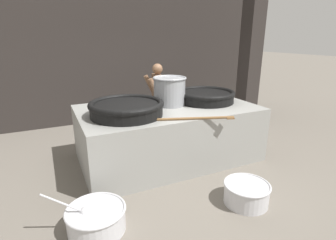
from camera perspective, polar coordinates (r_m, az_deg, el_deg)
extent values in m
plane|color=slate|center=(5.12, 0.00, -7.99)|extent=(60.00, 60.00, 0.00)
cube|color=#2D2826|center=(7.39, -10.16, 15.11)|extent=(9.08, 0.24, 3.85)
cube|color=#2D2826|center=(6.91, 17.60, 14.42)|extent=(0.40, 0.40, 3.85)
cube|color=gray|center=(4.93, 0.00, -2.76)|extent=(3.18, 1.83, 1.00)
cylinder|color=black|center=(4.28, -8.99, 2.22)|extent=(1.17, 1.17, 0.19)
torus|color=black|center=(4.26, -9.05, 3.47)|extent=(1.21, 1.21, 0.09)
cylinder|color=black|center=(5.21, 8.14, 4.93)|extent=(1.10, 1.10, 0.18)
torus|color=black|center=(5.19, 8.19, 5.90)|extent=(1.14, 1.14, 0.09)
cylinder|color=gray|center=(4.88, 0.33, 6.19)|extent=(0.58, 0.58, 0.50)
torus|color=gray|center=(4.83, 0.34, 9.12)|extent=(0.62, 0.62, 0.04)
cylinder|color=brown|center=(4.03, 3.80, 0.30)|extent=(1.46, 0.55, 0.04)
cube|color=brown|center=(4.21, 13.35, 0.46)|extent=(0.15, 0.13, 0.02)
cylinder|color=brown|center=(6.01, -2.00, 0.12)|extent=(0.12, 0.12, 0.82)
cylinder|color=brown|center=(6.17, -2.39, 0.60)|extent=(0.12, 0.12, 0.82)
cube|color=#334C72|center=(6.04, -2.21, 1.83)|extent=(0.23, 0.28, 0.53)
cube|color=brown|center=(5.92, -2.28, 6.94)|extent=(0.24, 0.52, 0.60)
cylinder|color=brown|center=(5.66, -2.70, 6.41)|extent=(0.34, 0.15, 0.56)
cylinder|color=brown|center=(6.14, -3.75, 7.28)|extent=(0.34, 0.15, 0.56)
sphere|color=brown|center=(5.85, -2.33, 11.06)|extent=(0.23, 0.23, 0.23)
cylinder|color=silver|center=(3.44, -15.30, -20.21)|extent=(0.68, 0.68, 0.28)
torus|color=silver|center=(3.36, -15.50, -18.31)|extent=(0.71, 0.71, 0.03)
cylinder|color=#6B9347|center=(3.40, -15.39, -19.37)|extent=(0.60, 0.60, 0.07)
sphere|color=silver|center=(3.37, -17.61, -18.59)|extent=(0.12, 0.12, 0.12)
cylinder|color=silver|center=(3.31, -21.88, -16.54)|extent=(0.46, 0.11, 0.33)
cylinder|color=silver|center=(3.92, 16.66, -15.12)|extent=(0.61, 0.61, 0.28)
torus|color=silver|center=(3.85, 16.85, -13.33)|extent=(0.64, 0.64, 0.03)
cylinder|color=orange|center=(3.89, 16.74, -14.32)|extent=(0.54, 0.54, 0.07)
cylinder|color=orange|center=(3.76, 19.34, -14.79)|extent=(0.06, 0.06, 0.04)
cylinder|color=orange|center=(3.93, 18.58, -13.25)|extent=(0.04, 0.04, 0.03)
cylinder|color=orange|center=(3.89, 16.82, -13.34)|extent=(0.06, 0.05, 0.04)
cylinder|color=orange|center=(3.87, 15.60, -13.42)|extent=(0.07, 0.06, 0.04)
cylinder|color=orange|center=(3.82, 17.61, -14.11)|extent=(0.05, 0.07, 0.03)
cylinder|color=orange|center=(3.97, 17.51, -12.86)|extent=(0.03, 0.04, 0.03)
cylinder|color=orange|center=(3.82, 16.77, -13.97)|extent=(0.05, 0.05, 0.04)
cylinder|color=orange|center=(3.81, 13.76, -13.83)|extent=(0.05, 0.05, 0.04)
cylinder|color=orange|center=(3.87, 17.17, -13.60)|extent=(0.06, 0.05, 0.04)
cylinder|color=orange|center=(3.78, 16.74, -14.32)|extent=(0.06, 0.05, 0.04)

